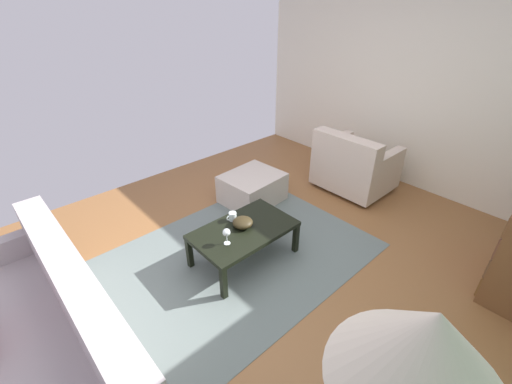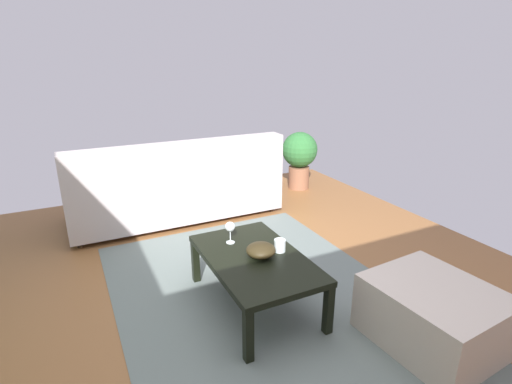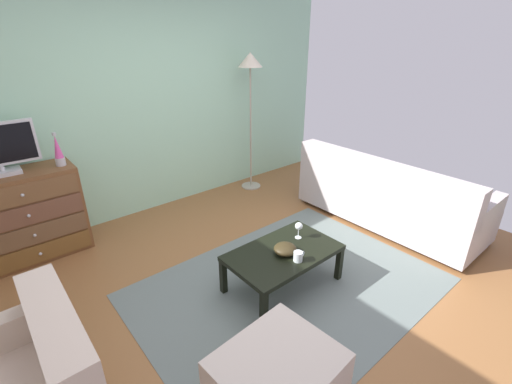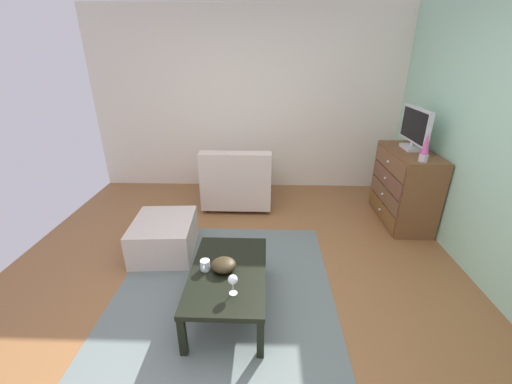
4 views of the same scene
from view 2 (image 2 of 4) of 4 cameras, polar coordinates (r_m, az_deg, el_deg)
ground_plane at (r=2.63m, az=-1.10°, el=-19.06°), size 5.63×4.77×0.05m
area_rug at (r=2.83m, az=0.89°, el=-15.24°), size 2.60×1.90×0.01m
coffee_table at (r=2.62m, az=-0.15°, el=-10.14°), size 0.98×0.59×0.37m
wine_glass at (r=2.73m, az=-3.79°, el=-5.17°), size 0.07×0.07×0.16m
mug at (r=2.65m, az=3.46°, el=-7.73°), size 0.11×0.08×0.08m
bowl_decorative at (r=2.58m, az=0.72°, el=-8.45°), size 0.20×0.20×0.09m
couch_large at (r=4.10m, az=-11.51°, el=0.63°), size 0.85×2.09×0.85m
ottoman at (r=2.60m, az=24.34°, el=-15.98°), size 0.74×0.65×0.36m
potted_plant at (r=4.95m, az=6.35°, el=5.39°), size 0.44×0.44×0.72m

